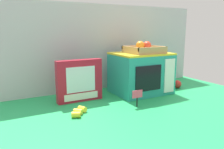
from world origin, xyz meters
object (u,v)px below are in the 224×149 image
object	(u,v)px
price_sign	(137,96)
loose_toy_banana	(79,112)
food_groups_crate	(144,50)
cookie_set_box	(80,81)
loose_toy_apple	(177,84)
toy_microwave	(141,73)

from	to	relation	value
price_sign	loose_toy_banana	distance (m)	0.35
food_groups_crate	cookie_set_box	world-z (taller)	food_groups_crate
price_sign	loose_toy_banana	world-z (taller)	price_sign
price_sign	loose_toy_banana	size ratio (longest dim) A/B	0.86
loose_toy_apple	food_groups_crate	bearing A→B (deg)	177.57
food_groups_crate	cookie_set_box	size ratio (longest dim) A/B	0.80
food_groups_crate	cookie_set_box	xyz separation A→B (m)	(-0.46, 0.04, -0.18)
cookie_set_box	loose_toy_apple	size ratio (longest dim) A/B	4.71
toy_microwave	price_sign	world-z (taller)	toy_microwave
cookie_set_box	food_groups_crate	bearing A→B (deg)	-5.45
food_groups_crate	price_sign	distance (m)	0.39
toy_microwave	price_sign	distance (m)	0.32
toy_microwave	loose_toy_banana	world-z (taller)	toy_microwave
toy_microwave	loose_toy_banana	xyz separation A→B (m)	(-0.55, -0.20, -0.13)
cookie_set_box	loose_toy_apple	xyz separation A→B (m)	(0.78, -0.06, -0.10)
toy_microwave	cookie_set_box	bearing A→B (deg)	177.05
food_groups_crate	cookie_set_box	distance (m)	0.50
toy_microwave	food_groups_crate	xyz separation A→B (m)	(0.01, -0.02, 0.17)
food_groups_crate	loose_toy_banana	size ratio (longest dim) A/B	2.02
toy_microwave	food_groups_crate	size ratio (longest dim) A/B	1.65
food_groups_crate	loose_toy_banana	xyz separation A→B (m)	(-0.55, -0.18, -0.30)
loose_toy_banana	toy_microwave	bearing A→B (deg)	20.06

